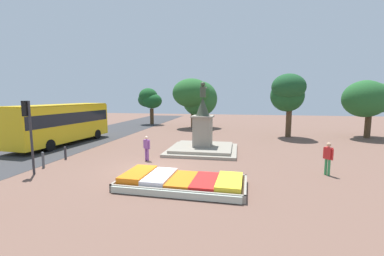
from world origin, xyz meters
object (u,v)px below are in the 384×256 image
object	(u,v)px
pedestrian_crossing_plaza	(328,156)
pedestrian_near_planter	(147,147)
city_bus	(62,122)
statue_monument	(203,139)
kerb_bollard_mid_a	(43,159)
flower_planter	(180,182)
kerb_bollard_mid_b	(65,152)
traffic_light_near_crossing	(28,123)

from	to	relation	value
pedestrian_crossing_plaza	pedestrian_near_planter	bearing A→B (deg)	173.22
city_bus	statue_monument	bearing A→B (deg)	-3.11
statue_monument	kerb_bollard_mid_a	bearing A→B (deg)	-144.48
flower_planter	pedestrian_near_planter	world-z (taller)	pedestrian_near_planter
kerb_bollard_mid_a	kerb_bollard_mid_b	xyz separation A→B (m)	(-0.06, 2.01, -0.04)
statue_monument	traffic_light_near_crossing	world-z (taller)	statue_monument
flower_planter	traffic_light_near_crossing	world-z (taller)	traffic_light_near_crossing
city_bus	kerb_bollard_mid_a	distance (m)	7.81
traffic_light_near_crossing	pedestrian_near_planter	distance (m)	6.55
statue_monument	kerb_bollard_mid_b	xyz separation A→B (m)	(-8.51, -4.03, -0.48)
kerb_bollard_mid_b	traffic_light_near_crossing	bearing A→B (deg)	-82.67
kerb_bollard_mid_b	kerb_bollard_mid_a	bearing A→B (deg)	-88.34
pedestrian_near_planter	pedestrian_crossing_plaza	xyz separation A→B (m)	(10.37, -1.23, 0.10)
pedestrian_near_planter	kerb_bollard_mid_b	size ratio (longest dim) A/B	1.87
city_bus	kerb_bollard_mid_a	world-z (taller)	city_bus
kerb_bollard_mid_a	city_bus	bearing A→B (deg)	119.22
statue_monument	pedestrian_crossing_plaza	size ratio (longest dim) A/B	2.95
flower_planter	pedestrian_near_planter	distance (m)	5.43
city_bus	kerb_bollard_mid_b	xyz separation A→B (m)	(3.69, -4.69, -1.51)
traffic_light_near_crossing	kerb_bollard_mid_b	distance (m)	3.96
flower_planter	pedestrian_crossing_plaza	distance (m)	7.86
pedestrian_crossing_plaza	kerb_bollard_mid_b	xyz separation A→B (m)	(-15.75, 0.59, -0.56)
flower_planter	kerb_bollard_mid_b	xyz separation A→B (m)	(-8.58, 3.70, 0.21)
pedestrian_near_planter	kerb_bollard_mid_b	bearing A→B (deg)	-173.18
traffic_light_near_crossing	pedestrian_crossing_plaza	size ratio (longest dim) A/B	2.23
pedestrian_near_planter	pedestrian_crossing_plaza	bearing A→B (deg)	-6.78
flower_planter	pedestrian_crossing_plaza	bearing A→B (deg)	23.44
statue_monument	kerb_bollard_mid_b	size ratio (longest dim) A/B	6.03
traffic_light_near_crossing	pedestrian_crossing_plaza	world-z (taller)	traffic_light_near_crossing
pedestrian_near_planter	kerb_bollard_mid_a	xyz separation A→B (m)	(-5.32, -2.65, -0.42)
pedestrian_near_planter	kerb_bollard_mid_a	bearing A→B (deg)	-153.52
kerb_bollard_mid_b	flower_planter	bearing A→B (deg)	-23.32
pedestrian_near_planter	kerb_bollard_mid_b	distance (m)	5.44
kerb_bollard_mid_a	traffic_light_near_crossing	bearing A→B (deg)	-73.71
city_bus	pedestrian_near_planter	world-z (taller)	city_bus
kerb_bollard_mid_a	flower_planter	bearing A→B (deg)	-11.22
traffic_light_near_crossing	city_bus	distance (m)	8.95
kerb_bollard_mid_a	kerb_bollard_mid_b	world-z (taller)	kerb_bollard_mid_a
statue_monument	pedestrian_near_planter	size ratio (longest dim) A/B	3.23
city_bus	traffic_light_near_crossing	bearing A→B (deg)	-62.61
traffic_light_near_crossing	kerb_bollard_mid_b	xyz separation A→B (m)	(-0.42, 3.23, -2.26)
statue_monument	traffic_light_near_crossing	bearing A→B (deg)	-138.13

